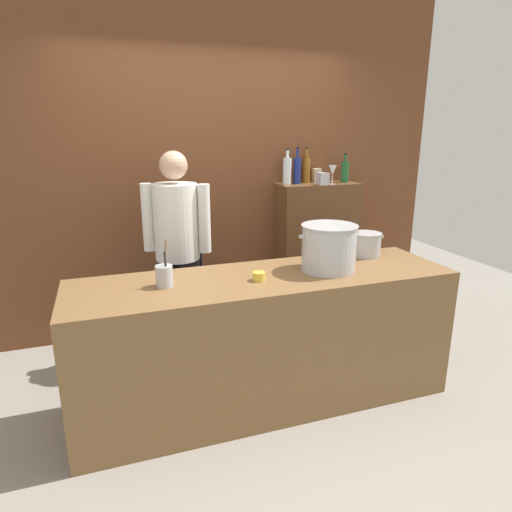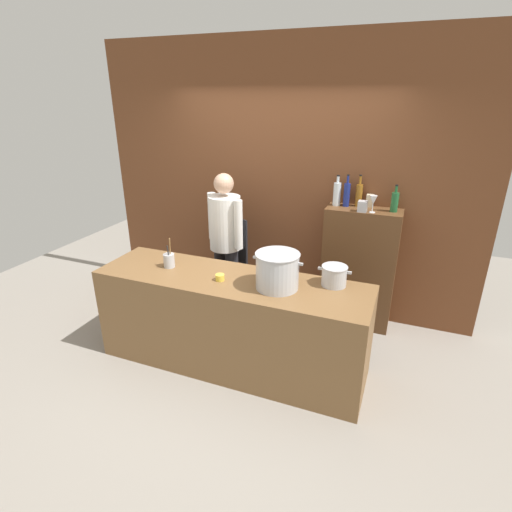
% 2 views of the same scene
% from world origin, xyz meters
% --- Properties ---
extents(ground_plane, '(8.00, 8.00, 0.00)m').
position_xyz_m(ground_plane, '(0.00, 0.00, 0.00)').
color(ground_plane, gray).
extents(brick_back_panel, '(4.40, 0.10, 3.00)m').
position_xyz_m(brick_back_panel, '(0.00, 1.40, 1.50)').
color(brick_back_panel, brown).
rests_on(brick_back_panel, ground_plane).
extents(prep_counter, '(2.48, 0.70, 0.90)m').
position_xyz_m(prep_counter, '(0.00, 0.00, 0.45)').
color(prep_counter, brown).
rests_on(prep_counter, ground_plane).
extents(bar_cabinet, '(0.76, 0.32, 1.32)m').
position_xyz_m(bar_cabinet, '(0.96, 1.19, 0.66)').
color(bar_cabinet, brown).
rests_on(bar_cabinet, ground_plane).
extents(chef, '(0.49, 0.41, 1.66)m').
position_xyz_m(chef, '(-0.43, 0.80, 0.96)').
color(chef, black).
rests_on(chef, ground_plane).
extents(stockpot_large, '(0.43, 0.37, 0.31)m').
position_xyz_m(stockpot_large, '(0.44, -0.01, 1.05)').
color(stockpot_large, '#B7BABF').
rests_on(stockpot_large, prep_counter).
extents(stockpot_small, '(0.28, 0.22, 0.17)m').
position_xyz_m(stockpot_small, '(0.87, 0.21, 0.99)').
color(stockpot_small, '#B7BABF').
rests_on(stockpot_small, prep_counter).
extents(utensil_crock, '(0.10, 0.10, 0.29)m').
position_xyz_m(utensil_crock, '(-0.64, 0.02, 0.97)').
color(utensil_crock, '#B7BABF').
rests_on(utensil_crock, prep_counter).
extents(butter_jar, '(0.08, 0.08, 0.06)m').
position_xyz_m(butter_jar, '(-0.07, -0.07, 0.93)').
color(butter_jar, yellow).
rests_on(butter_jar, prep_counter).
extents(wine_bottle_green, '(0.07, 0.07, 0.27)m').
position_xyz_m(wine_bottle_green, '(1.24, 1.20, 1.43)').
color(wine_bottle_green, '#1E592D').
rests_on(wine_bottle_green, bar_cabinet).
extents(wine_bottle_clear, '(0.08, 0.08, 0.32)m').
position_xyz_m(wine_bottle_clear, '(0.66, 1.23, 1.45)').
color(wine_bottle_clear, silver).
rests_on(wine_bottle_clear, bar_cabinet).
extents(wine_bottle_amber, '(0.07, 0.07, 0.33)m').
position_xyz_m(wine_bottle_amber, '(0.88, 1.28, 1.45)').
color(wine_bottle_amber, '#8C5919').
rests_on(wine_bottle_amber, bar_cabinet).
extents(wine_bottle_cobalt, '(0.07, 0.07, 0.33)m').
position_xyz_m(wine_bottle_cobalt, '(0.76, 1.23, 1.45)').
color(wine_bottle_cobalt, navy).
rests_on(wine_bottle_cobalt, bar_cabinet).
extents(wine_glass_wide, '(0.07, 0.07, 0.17)m').
position_xyz_m(wine_glass_wide, '(1.05, 1.09, 1.45)').
color(wine_glass_wide, silver).
rests_on(wine_glass_wide, bar_cabinet).
extents(spice_tin_cream, '(0.07, 0.07, 0.13)m').
position_xyz_m(spice_tin_cream, '(0.99, 1.30, 1.39)').
color(spice_tin_cream, beige).
rests_on(spice_tin_cream, bar_cabinet).
extents(spice_tin_silver, '(0.09, 0.09, 0.11)m').
position_xyz_m(spice_tin_silver, '(0.95, 1.08, 1.38)').
color(spice_tin_silver, '#B2B2B7').
rests_on(spice_tin_silver, bar_cabinet).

